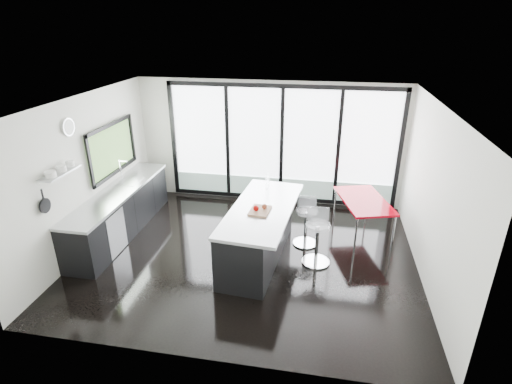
% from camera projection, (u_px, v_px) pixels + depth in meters
% --- Properties ---
extents(floor, '(6.00, 5.00, 0.00)m').
position_uv_depth(floor, '(248.00, 255.00, 7.36)').
color(floor, black).
rests_on(floor, ground).
extents(ceiling, '(6.00, 5.00, 0.00)m').
position_uv_depth(ceiling, '(246.00, 103.00, 6.23)').
color(ceiling, white).
rests_on(ceiling, wall_back).
extents(wall_back, '(6.00, 0.09, 2.80)m').
position_uv_depth(wall_back, '(280.00, 150.00, 9.02)').
color(wall_back, beige).
rests_on(wall_back, ground).
extents(wall_front, '(6.00, 0.00, 2.80)m').
position_uv_depth(wall_front, '(204.00, 268.00, 4.54)').
color(wall_front, beige).
rests_on(wall_front, ground).
extents(wall_left, '(0.26, 5.00, 2.80)m').
position_uv_depth(wall_left, '(94.00, 161.00, 7.46)').
color(wall_left, beige).
rests_on(wall_left, ground).
extents(wall_right, '(0.00, 5.00, 2.80)m').
position_uv_depth(wall_right, '(433.00, 198.00, 6.31)').
color(wall_right, beige).
rests_on(wall_right, ground).
extents(counter_cabinets, '(0.69, 3.24, 1.36)m').
position_uv_depth(counter_cabinets, '(120.00, 212.00, 7.96)').
color(counter_cabinets, black).
rests_on(counter_cabinets, floor).
extents(island, '(1.24, 2.54, 1.31)m').
position_uv_depth(island, '(258.00, 232.00, 7.12)').
color(island, black).
rests_on(island, floor).
extents(bar_stool_near, '(0.54, 0.54, 0.78)m').
position_uv_depth(bar_stool_near, '(317.00, 244.00, 6.97)').
color(bar_stool_near, silver).
rests_on(bar_stool_near, floor).
extents(bar_stool_far, '(0.48, 0.48, 0.73)m').
position_uv_depth(bar_stool_far, '(306.00, 227.00, 7.58)').
color(bar_stool_far, silver).
rests_on(bar_stool_far, floor).
extents(red_table, '(1.19, 1.60, 0.77)m').
position_uv_depth(red_table, '(362.00, 217.00, 7.92)').
color(red_table, '#9D000E').
rests_on(red_table, floor).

